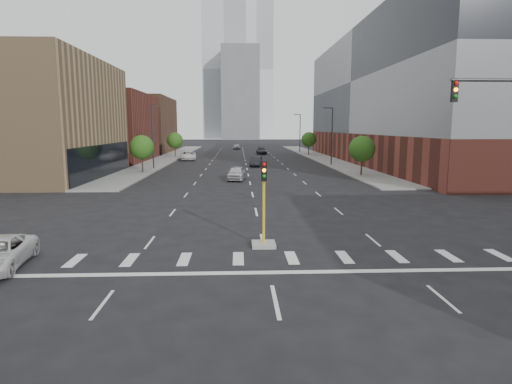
{
  "coord_description": "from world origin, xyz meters",
  "views": [
    {
      "loc": [
        -1.28,
        -12.23,
        6.07
      ],
      "look_at": [
        -0.3,
        11.14,
        2.5
      ],
      "focal_mm": 30.0,
      "sensor_mm": 36.0,
      "label": 1
    }
  ],
  "objects": [
    {
      "name": "tower_left",
      "position": [
        -8.0,
        220.0,
        35.0
      ],
      "size": [
        22.0,
        22.0,
        70.0
      ],
      "primitive_type": "cube",
      "color": "#B2B7BC",
      "rests_on": "ground"
    },
    {
      "name": "tree_left_far",
      "position": [
        -14.0,
        75.0,
        3.39
      ],
      "size": [
        3.2,
        3.2,
        4.85
      ],
      "color": "#382619",
      "rests_on": "ground"
    },
    {
      "name": "tree_right_far",
      "position": [
        14.0,
        80.0,
        3.39
      ],
      "size": [
        3.2,
        3.2,
        4.85
      ],
      "color": "#382619",
      "rests_on": "ground"
    },
    {
      "name": "streetlight_right_b",
      "position": [
        13.41,
        90.0,
        5.01
      ],
      "size": [
        1.6,
        0.22,
        9.07
      ],
      "color": "#2D2D30",
      "rests_on": "ground"
    },
    {
      "name": "streetlight_right_a",
      "position": [
        13.41,
        55.0,
        5.01
      ],
      "size": [
        1.6,
        0.22,
        9.07
      ],
      "color": "#2D2D30",
      "rests_on": "ground"
    },
    {
      "name": "ground",
      "position": [
        0.0,
        0.0,
        0.0
      ],
      "size": [
        400.0,
        400.0,
        0.0
      ],
      "primitive_type": "plane",
      "color": "black",
      "rests_on": "ground"
    },
    {
      "name": "car_far_left",
      "position": [
        -10.5,
        67.11,
        0.85
      ],
      "size": [
        3.37,
        6.33,
        1.69
      ],
      "primitive_type": "imported",
      "rotation": [
        0.0,
        0.0,
        0.09
      ],
      "color": "white",
      "rests_on": "ground"
    },
    {
      "name": "car_deep_right",
      "position": [
        3.93,
        83.47,
        0.73
      ],
      "size": [
        2.24,
        5.13,
        1.47
      ],
      "primitive_type": "imported",
      "rotation": [
        0.0,
        0.0,
        0.04
      ],
      "color": "#222228",
      "rests_on": "ground"
    },
    {
      "name": "sidewalk_right_far",
      "position": [
        15.0,
        74.0,
        0.07
      ],
      "size": [
        5.0,
        92.0,
        0.15
      ],
      "primitive_type": "cube",
      "color": "gray",
      "rests_on": "ground"
    },
    {
      "name": "tree_left_near",
      "position": [
        -14.0,
        45.0,
        3.39
      ],
      "size": [
        3.2,
        3.2,
        4.85
      ],
      "color": "#382619",
      "rests_on": "ground"
    },
    {
      "name": "car_distant",
      "position": [
        -1.64,
        104.73,
        0.75
      ],
      "size": [
        1.89,
        4.46,
        1.5
      ],
      "primitive_type": "imported",
      "rotation": [
        0.0,
        0.0,
        -0.03
      ],
      "color": "#A9A9AD",
      "rests_on": "ground"
    },
    {
      "name": "building_left_mid",
      "position": [
        -27.5,
        40.0,
        7.0
      ],
      "size": [
        20.0,
        24.0,
        14.0
      ],
      "primitive_type": "cube",
      "color": "#A07F5A",
      "rests_on": "ground"
    },
    {
      "name": "car_near_left",
      "position": [
        -1.5,
        36.84,
        0.79
      ],
      "size": [
        2.31,
        4.82,
        1.59
      ],
      "primitive_type": "imported",
      "rotation": [
        0.0,
        0.0,
        -0.1
      ],
      "color": "silver",
      "rests_on": "ground"
    },
    {
      "name": "tower_mid",
      "position": [
        0.0,
        200.0,
        22.0
      ],
      "size": [
        18.0,
        18.0,
        44.0
      ],
      "primitive_type": "cube",
      "color": "slate",
      "rests_on": "ground"
    },
    {
      "name": "tree_right_near",
      "position": [
        14.0,
        40.0,
        3.39
      ],
      "size": [
        3.2,
        3.2,
        4.85
      ],
      "color": "#382619",
      "rests_on": "ground"
    },
    {
      "name": "building_left_far_a",
      "position": [
        -27.5,
        66.0,
        6.0
      ],
      "size": [
        20.0,
        22.0,
        12.0
      ],
      "primitive_type": "cube",
      "color": "brown",
      "rests_on": "ground"
    },
    {
      "name": "building_right_main",
      "position": [
        29.5,
        60.0,
        11.0
      ],
      "size": [
        24.0,
        70.0,
        22.0
      ],
      "color": "brown",
      "rests_on": "ground"
    },
    {
      "name": "tower_right",
      "position": [
        10.0,
        260.0,
        40.0
      ],
      "size": [
        20.0,
        20.0,
        80.0
      ],
      "primitive_type": "cube",
      "color": "#B2B7BC",
      "rests_on": "ground"
    },
    {
      "name": "streetlight_left",
      "position": [
        -13.41,
        50.0,
        5.01
      ],
      "size": [
        1.6,
        0.22,
        9.07
      ],
      "color": "#2D2D30",
      "rests_on": "ground"
    },
    {
      "name": "median_traffic_signal",
      "position": [
        0.0,
        8.97,
        0.97
      ],
      "size": [
        1.2,
        1.2,
        4.4
      ],
      "color": "#999993",
      "rests_on": "ground"
    },
    {
      "name": "building_left_far_b",
      "position": [
        -27.5,
        92.0,
        6.5
      ],
      "size": [
        20.0,
        24.0,
        13.0
      ],
      "primitive_type": "cube",
      "color": "brown",
      "rests_on": "ground"
    },
    {
      "name": "car_mid_right",
      "position": [
        1.5,
        53.98,
        0.77
      ],
      "size": [
        2.21,
        4.83,
        1.54
      ],
      "primitive_type": "imported",
      "rotation": [
        0.0,
        0.0,
        -0.13
      ],
      "color": "black",
      "rests_on": "ground"
    },
    {
      "name": "sidewalk_left_far",
      "position": [
        -15.0,
        74.0,
        0.07
      ],
      "size": [
        5.0,
        92.0,
        0.15
      ],
      "primitive_type": "cube",
      "color": "gray",
      "rests_on": "ground"
    }
  ]
}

